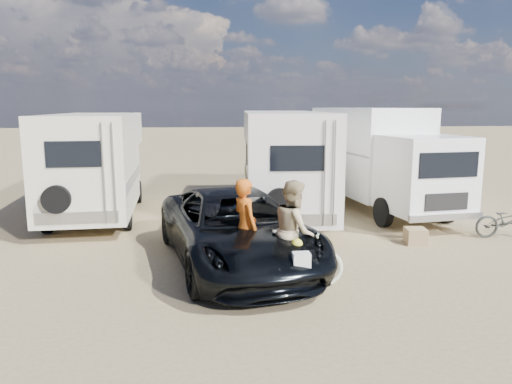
{
  "coord_description": "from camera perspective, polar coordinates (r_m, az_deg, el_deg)",
  "views": [
    {
      "loc": [
        -1.88,
        -7.89,
        3.24
      ],
      "look_at": [
        -0.82,
        3.08,
        1.3
      ],
      "focal_mm": 34.18,
      "sensor_mm": 36.0,
      "label": 1
    }
  ],
  "objects": [
    {
      "name": "ground",
      "position": [
        8.73,
        7.5,
        -11.87
      ],
      "size": [
        140.0,
        140.0,
        0.0
      ],
      "primitive_type": "plane",
      "color": "tan",
      "rests_on": "ground"
    },
    {
      "name": "rv_main",
      "position": [
        14.98,
        3.09,
        3.45
      ],
      "size": [
        2.68,
        7.67,
        3.08
      ],
      "primitive_type": null,
      "rotation": [
        0.0,
        0.0,
        -0.06
      ],
      "color": "white",
      "rests_on": "ground"
    },
    {
      "name": "rv_left",
      "position": [
        15.17,
        -18.15,
        2.94
      ],
      "size": [
        2.64,
        6.44,
        3.02
      ],
      "primitive_type": null,
      "rotation": [
        0.0,
        0.0,
        0.06
      ],
      "color": "white",
      "rests_on": "ground"
    },
    {
      "name": "box_truck",
      "position": [
        15.74,
        14.46,
        3.67
      ],
      "size": [
        3.08,
        7.09,
        3.19
      ],
      "primitive_type": null,
      "rotation": [
        0.0,
        0.0,
        0.14
      ],
      "color": "white",
      "rests_on": "ground"
    },
    {
      "name": "dark_suv",
      "position": [
        10.03,
        -2.32,
        -4.31
      ],
      "size": [
        3.62,
        5.9,
        1.53
      ],
      "primitive_type": "imported",
      "rotation": [
        0.0,
        0.0,
        0.21
      ],
      "color": "black",
      "rests_on": "ground"
    },
    {
      "name": "bike_man",
      "position": [
        9.12,
        -1.24,
        -7.88
      ],
      "size": [
        1.77,
        1.21,
        0.88
      ],
      "primitive_type": "imported",
      "rotation": [
        0.0,
        0.0,
        1.98
      ],
      "color": "#EE551E",
      "rests_on": "ground"
    },
    {
      "name": "bike_woman",
      "position": [
        8.83,
        4.43,
        -7.82
      ],
      "size": [
        1.83,
        0.57,
        1.09
      ],
      "primitive_type": "imported",
      "rotation": [
        0.0,
        0.0,
        1.54
      ],
      "color": "silver",
      "rests_on": "ground"
    },
    {
      "name": "rider_man",
      "position": [
        9.0,
        -1.25,
        -5.17
      ],
      "size": [
        0.65,
        0.76,
        1.78
      ],
      "primitive_type": "imported",
      "rotation": [
        0.0,
        0.0,
        1.98
      ],
      "color": "#C35312",
      "rests_on": "ground"
    },
    {
      "name": "rider_woman",
      "position": [
        8.72,
        4.46,
        -5.61
      ],
      "size": [
        0.71,
        0.89,
        1.8
      ],
      "primitive_type": "imported",
      "rotation": [
        0.0,
        0.0,
        1.54
      ],
      "color": "tan",
      "rests_on": "ground"
    },
    {
      "name": "bike_parked",
      "position": [
        13.69,
        27.48,
        -2.97
      ],
      "size": [
        1.71,
        0.71,
        0.88
      ],
      "primitive_type": "imported",
      "rotation": [
        0.0,
        0.0,
        1.49
      ],
      "color": "#272926",
      "rests_on": "ground"
    },
    {
      "name": "cooler",
      "position": [
        10.73,
        -3.4,
        -6.51
      ],
      "size": [
        0.58,
        0.5,
        0.39
      ],
      "primitive_type": "cube",
      "rotation": [
        0.0,
        0.0,
        0.35
      ],
      "color": "#2F5E9A",
      "rests_on": "ground"
    },
    {
      "name": "crate",
      "position": [
        12.27,
        18.17,
        -4.92
      ],
      "size": [
        0.52,
        0.52,
        0.38
      ],
      "primitive_type": "cube",
      "rotation": [
        0.0,
        0.0,
        -0.11
      ],
      "color": "#977853",
      "rests_on": "ground"
    }
  ]
}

